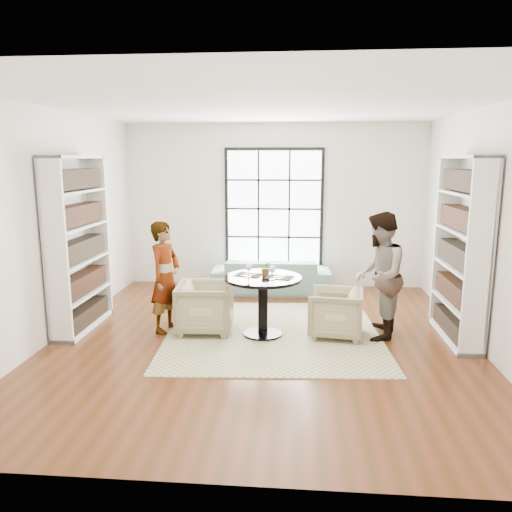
# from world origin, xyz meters

# --- Properties ---
(ground) EXTENTS (6.00, 6.00, 0.00)m
(ground) POSITION_xyz_m (0.00, 0.00, 0.00)
(ground) COLOR #5A2815
(room_shell) EXTENTS (6.00, 6.01, 6.00)m
(room_shell) POSITION_xyz_m (0.00, 0.54, 1.26)
(room_shell) COLOR silver
(room_shell) RESTS_ON ground
(rug) EXTENTS (3.05, 3.05, 0.01)m
(rug) POSITION_xyz_m (0.13, 0.27, 0.01)
(rug) COLOR #C3C092
(rug) RESTS_ON ground
(pedestal_table) EXTENTS (1.03, 1.03, 0.82)m
(pedestal_table) POSITION_xyz_m (0.00, 0.18, 0.59)
(pedestal_table) COLOR black
(pedestal_table) RESTS_ON ground
(sofa) EXTENTS (2.10, 0.86, 0.61)m
(sofa) POSITION_xyz_m (-0.01, 2.45, 0.30)
(sofa) COLOR gray
(sofa) RESTS_ON ground
(armchair_left) EXTENTS (0.81, 0.79, 0.69)m
(armchair_left) POSITION_xyz_m (-0.80, 0.27, 0.35)
(armchair_left) COLOR #C2AD8A
(armchair_left) RESTS_ON ground
(armchair_right) EXTENTS (0.79, 0.77, 0.64)m
(armchair_right) POSITION_xyz_m (0.97, 0.25, 0.32)
(armchair_right) COLOR #BEAF88
(armchair_right) RESTS_ON ground
(person_left) EXTENTS (0.52, 0.64, 1.53)m
(person_left) POSITION_xyz_m (-1.35, 0.27, 0.76)
(person_left) COLOR gray
(person_left) RESTS_ON ground
(person_right) EXTENTS (0.80, 0.94, 1.69)m
(person_right) POSITION_xyz_m (1.52, 0.25, 0.84)
(person_right) COLOR gray
(person_right) RESTS_ON ground
(placemat_left) EXTENTS (0.40, 0.34, 0.01)m
(placemat_left) POSITION_xyz_m (-0.20, 0.26, 0.82)
(placemat_left) COLOR #262421
(placemat_left) RESTS_ON pedestal_table
(placemat_right) EXTENTS (0.40, 0.34, 0.01)m
(placemat_right) POSITION_xyz_m (0.22, 0.15, 0.82)
(placemat_right) COLOR #262421
(placemat_right) RESTS_ON pedestal_table
(cutlery_left) EXTENTS (0.20, 0.25, 0.01)m
(cutlery_left) POSITION_xyz_m (-0.20, 0.26, 0.83)
(cutlery_left) COLOR silver
(cutlery_left) RESTS_ON placemat_left
(cutlery_right) EXTENTS (0.20, 0.25, 0.01)m
(cutlery_right) POSITION_xyz_m (0.22, 0.15, 0.83)
(cutlery_right) COLOR silver
(cutlery_right) RESTS_ON placemat_right
(wine_glass_left) EXTENTS (0.09, 0.09, 0.19)m
(wine_glass_left) POSITION_xyz_m (-0.19, 0.12, 0.95)
(wine_glass_left) COLOR silver
(wine_glass_left) RESTS_ON pedestal_table
(wine_glass_right) EXTENTS (0.09, 0.09, 0.19)m
(wine_glass_right) POSITION_xyz_m (0.13, 0.01, 0.96)
(wine_glass_right) COLOR silver
(wine_glass_right) RESTS_ON pedestal_table
(flower_centerpiece) EXTENTS (0.22, 0.20, 0.20)m
(flower_centerpiece) POSITION_xyz_m (0.04, 0.25, 0.92)
(flower_centerpiece) COLOR gray
(flower_centerpiece) RESTS_ON pedestal_table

